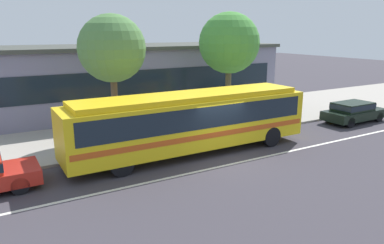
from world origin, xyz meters
name	(u,v)px	position (x,y,z in m)	size (l,w,h in m)	color
ground_plane	(222,158)	(0.00, 0.00, 0.00)	(120.00, 120.00, 0.00)	#3B373E
sidewalk_slab	(159,125)	(0.00, 6.72, 0.06)	(60.00, 8.00, 0.12)	#A1998E
lane_stripe_center	(233,164)	(0.00, -0.80, 0.00)	(56.00, 0.16, 0.01)	silver
transit_bus	(191,119)	(-0.83, 1.37, 1.67)	(11.86, 2.50, 2.86)	yellow
sedan_far_ahead	(353,111)	(11.06, 1.44, 0.72)	(4.33, 1.82, 1.29)	black
pedestrian_waiting_near_sign	(221,110)	(3.14, 4.72, 1.05)	(0.47, 0.47, 1.60)	#73604E
pedestrian_walking_along_curb	(261,110)	(4.97, 3.24, 1.09)	(0.47, 0.47, 1.66)	#72615F
street_tree_near_stop	(112,49)	(-3.21, 5.19, 4.77)	(3.41, 3.41, 6.38)	brown
street_tree_mid_block	(229,43)	(4.53, 5.95, 4.89)	(3.78, 3.78, 6.69)	brown
station_building	(132,77)	(0.54, 12.40, 2.34)	(21.72, 7.39, 4.67)	slate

